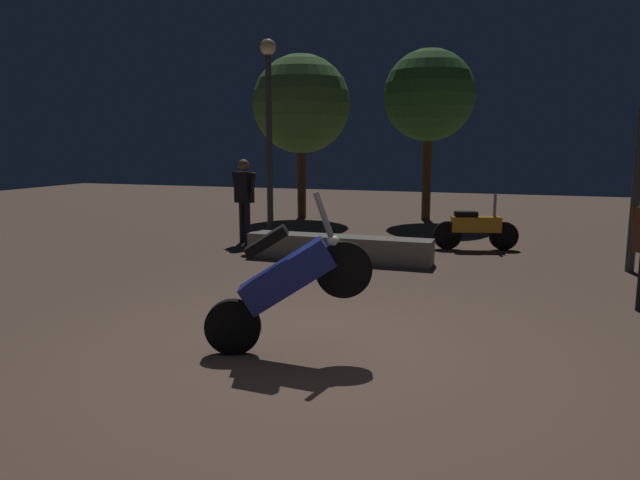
% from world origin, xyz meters
% --- Properties ---
extents(ground_plane, '(40.00, 40.00, 0.00)m').
position_xyz_m(ground_plane, '(0.00, 0.00, 0.00)').
color(ground_plane, brown).
extents(motorcycle_blue_foreground, '(1.60, 0.64, 1.63)m').
position_xyz_m(motorcycle_blue_foreground, '(-0.28, -0.19, 0.74)').
color(motorcycle_blue_foreground, black).
rests_on(motorcycle_blue_foreground, ground_plane).
extents(motorcycle_orange_parked_left, '(1.64, 0.52, 1.11)m').
position_xyz_m(motorcycle_orange_parked_left, '(1.09, 6.40, 0.44)').
color(motorcycle_orange_parked_left, black).
rests_on(motorcycle_orange_parked_left, ground_plane).
extents(person_bystander_far, '(0.66, 0.34, 1.76)m').
position_xyz_m(person_bystander_far, '(-3.59, 5.68, 1.06)').
color(person_bystander_far, black).
rests_on(person_bystander_far, ground_plane).
extents(streetlamp_near, '(0.36, 0.36, 4.39)m').
position_xyz_m(streetlamp_near, '(-3.60, 7.05, 2.84)').
color(streetlamp_near, '#38383D').
rests_on(streetlamp_near, ground_plane).
extents(tree_left_bg, '(2.70, 2.70, 4.50)m').
position_xyz_m(tree_left_bg, '(-3.92, 10.04, 3.14)').
color(tree_left_bg, '#4C331E').
rests_on(tree_left_bg, ground_plane).
extents(tree_center_bg, '(2.45, 2.45, 4.58)m').
position_xyz_m(tree_center_bg, '(-0.52, 10.74, 3.34)').
color(tree_center_bg, '#4C331E').
rests_on(tree_center_bg, ground_plane).
extents(planter_wall_low, '(3.36, 0.50, 0.45)m').
position_xyz_m(planter_wall_low, '(-1.16, 4.48, 0.22)').
color(planter_wall_low, gray).
rests_on(planter_wall_low, ground_plane).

